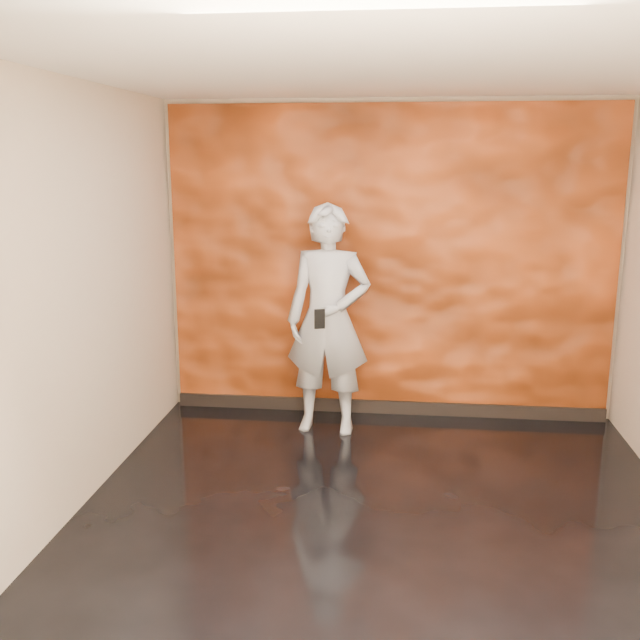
{
  "coord_description": "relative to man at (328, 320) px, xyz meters",
  "views": [
    {
      "loc": [
        0.1,
        -4.32,
        2.3
      ],
      "look_at": [
        -0.53,
        1.19,
        1.03
      ],
      "focal_mm": 40.0,
      "sensor_mm": 36.0,
      "label": 1
    }
  ],
  "objects": [
    {
      "name": "room",
      "position": [
        0.49,
        -1.47,
        0.43
      ],
      "size": [
        4.02,
        4.02,
        2.81
      ],
      "color": "black",
      "rests_on": "ground"
    },
    {
      "name": "baseboard",
      "position": [
        0.49,
        0.45,
        -0.91
      ],
      "size": [
        3.9,
        0.04,
        0.12
      ],
      "primitive_type": "cube",
      "color": "black",
      "rests_on": "ground"
    },
    {
      "name": "man",
      "position": [
        0.0,
        0.0,
        0.0
      ],
      "size": [
        0.75,
        0.52,
        1.94
      ],
      "primitive_type": "imported",
      "rotation": [
        0.0,
        0.0,
        -0.09
      ],
      "color": "#9598A4",
      "rests_on": "ground"
    },
    {
      "name": "feature_wall",
      "position": [
        0.49,
        0.49,
        0.41
      ],
      "size": [
        3.9,
        0.06,
        2.75
      ],
      "primitive_type": "cube",
      "color": "#DD561D",
      "rests_on": "ground"
    },
    {
      "name": "phone",
      "position": [
        -0.04,
        -0.28,
        0.07
      ],
      "size": [
        0.09,
        0.04,
        0.16
      ],
      "primitive_type": "cube",
      "rotation": [
        0.0,
        0.0,
        0.31
      ],
      "color": "black",
      "rests_on": "man"
    }
  ]
}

